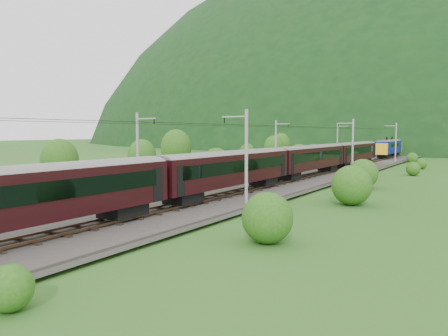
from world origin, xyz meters
The scene contains 14 objects.
ground centered at (0.00, 0.00, 0.00)m, with size 600.00×600.00×0.00m, color #27591B.
railbed centered at (0.00, 10.00, 0.15)m, with size 14.00×220.00×0.30m, color #38332D.
track_left centered at (-2.40, 10.00, 0.37)m, with size 2.40×220.00×0.27m.
track_right centered at (2.40, 10.00, 0.37)m, with size 2.40×220.00×0.27m.
catenary_left centered at (-6.12, 32.00, 4.50)m, with size 2.54×192.28×8.00m.
catenary_right centered at (6.12, 32.00, 4.50)m, with size 2.54×192.28×8.00m.
overhead_wires centered at (0.00, 10.00, 7.10)m, with size 4.83×198.00×0.03m.
mountain_ridge centered at (-120.00, 300.00, 0.00)m, with size 336.00×280.00×132.00m, color black.
train centered at (2.40, 14.05, 3.39)m, with size 2.84×134.86×4.93m.
hazard_post_near centered at (-0.01, 27.21, 1.05)m, with size 0.16×0.16×1.51m, color red.
hazard_post_far centered at (0.73, 66.83, 1.13)m, with size 0.18×0.18×1.67m, color red.
signal centered at (-4.02, 35.53, 1.59)m, with size 0.24×0.24×2.20m.
vegetation_left centered at (-15.55, 21.10, 2.77)m, with size 13.27×148.25×6.85m.
vegetation_right centered at (11.98, 1.99, 1.39)m, with size 6.81×108.45×3.15m.
Camera 1 is at (24.17, -32.24, 6.37)m, focal length 35.00 mm.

